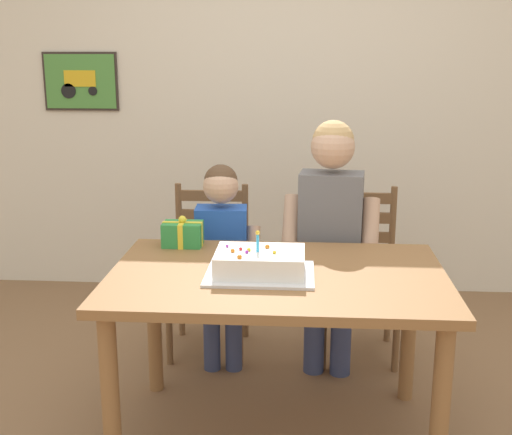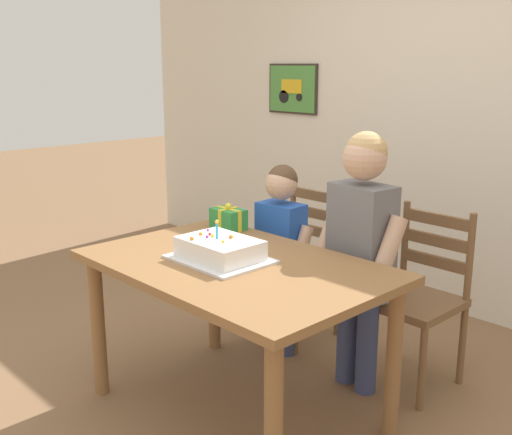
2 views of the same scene
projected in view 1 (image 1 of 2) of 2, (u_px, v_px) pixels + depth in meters
back_wall at (289, 103)px, 4.48m from camera, size 6.40×0.11×2.60m
dining_table at (277, 296)px, 2.76m from camera, size 1.39×0.91×0.76m
birthday_cake at (260, 264)px, 2.70m from camera, size 0.44×0.34×0.19m
gift_box_red_large at (183, 234)px, 3.10m from camera, size 0.19×0.13×0.15m
chair_left at (209, 269)px, 3.69m from camera, size 0.42×0.42×0.92m
chair_right at (359, 272)px, 3.64m from camera, size 0.42×0.42×0.92m
child_older at (331, 225)px, 3.30m from camera, size 0.50×0.29×1.33m
child_younger at (222, 249)px, 3.37m from camera, size 0.40×0.23×1.10m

